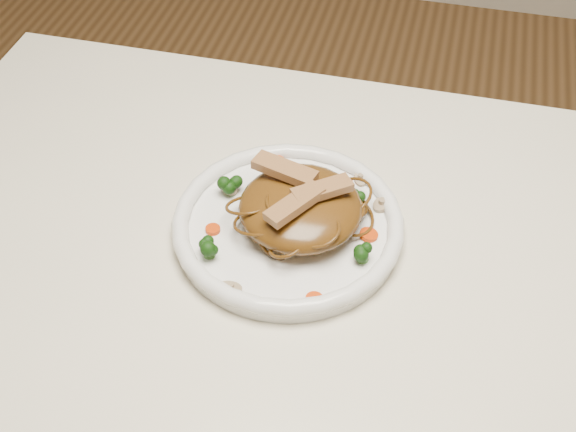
# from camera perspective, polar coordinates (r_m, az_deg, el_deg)

# --- Properties ---
(table) EXTENTS (1.20, 0.80, 0.75)m
(table) POSITION_cam_1_polar(r_m,az_deg,el_deg) (0.91, 4.28, -9.86)
(table) COLOR beige
(table) RESTS_ON ground
(plate) EXTENTS (0.29, 0.29, 0.02)m
(plate) POSITION_cam_1_polar(r_m,az_deg,el_deg) (0.88, 0.00, -1.00)
(plate) COLOR white
(plate) RESTS_ON table
(noodle_mound) EXTENTS (0.19, 0.19, 0.05)m
(noodle_mound) POSITION_cam_1_polar(r_m,az_deg,el_deg) (0.86, 0.96, 0.67)
(noodle_mound) COLOR #583810
(noodle_mound) RESTS_ON plate
(chicken_a) EXTENTS (0.07, 0.06, 0.01)m
(chicken_a) POSITION_cam_1_polar(r_m,az_deg,el_deg) (0.83, 2.63, 2.02)
(chicken_a) COLOR #A67D4E
(chicken_a) RESTS_ON noodle_mound
(chicken_b) EXTENTS (0.08, 0.04, 0.01)m
(chicken_b) POSITION_cam_1_polar(r_m,az_deg,el_deg) (0.86, -0.25, 3.56)
(chicken_b) COLOR #A67D4E
(chicken_b) RESTS_ON noodle_mound
(chicken_c) EXTENTS (0.06, 0.07, 0.01)m
(chicken_c) POSITION_cam_1_polar(r_m,az_deg,el_deg) (0.82, 0.53, 0.92)
(chicken_c) COLOR #A67D4E
(chicken_c) RESTS_ON noodle_mound
(broccoli_0) EXTENTS (0.03, 0.03, 0.03)m
(broccoli_0) POSITION_cam_1_polar(r_m,az_deg,el_deg) (0.88, 5.21, 1.33)
(broccoli_0) COLOR #14350B
(broccoli_0) RESTS_ON plate
(broccoli_1) EXTENTS (0.03, 0.03, 0.03)m
(broccoli_1) POSITION_cam_1_polar(r_m,az_deg,el_deg) (0.90, -4.43, 2.45)
(broccoli_1) COLOR #14350B
(broccoli_1) RESTS_ON plate
(broccoli_2) EXTENTS (0.03, 0.03, 0.03)m
(broccoli_2) POSITION_cam_1_polar(r_m,az_deg,el_deg) (0.84, -6.08, -2.42)
(broccoli_2) COLOR #14350B
(broccoli_2) RESTS_ON plate
(broccoli_3) EXTENTS (0.03, 0.03, 0.03)m
(broccoli_3) POSITION_cam_1_polar(r_m,az_deg,el_deg) (0.83, 5.78, -2.76)
(broccoli_3) COLOR #14350B
(broccoli_3) RESTS_ON plate
(carrot_0) EXTENTS (0.02, 0.02, 0.00)m
(carrot_0) POSITION_cam_1_polar(r_m,az_deg,el_deg) (0.92, 4.44, 2.51)
(carrot_0) COLOR #E33C08
(carrot_0) RESTS_ON plate
(carrot_1) EXTENTS (0.02, 0.02, 0.00)m
(carrot_1) POSITION_cam_1_polar(r_m,az_deg,el_deg) (0.87, -5.77, -1.02)
(carrot_1) COLOR #E33C08
(carrot_1) RESTS_ON plate
(carrot_2) EXTENTS (0.02, 0.02, 0.00)m
(carrot_2) POSITION_cam_1_polar(r_m,az_deg,el_deg) (0.86, 6.20, -1.43)
(carrot_2) COLOR #E33C08
(carrot_2) RESTS_ON plate
(carrot_3) EXTENTS (0.02, 0.02, 0.00)m
(carrot_3) POSITION_cam_1_polar(r_m,az_deg,el_deg) (0.95, -0.87, 4.09)
(carrot_3) COLOR #E33C08
(carrot_3) RESTS_ON plate
(carrot_4) EXTENTS (0.02, 0.02, 0.00)m
(carrot_4) POSITION_cam_1_polar(r_m,az_deg,el_deg) (0.80, 2.03, -6.40)
(carrot_4) COLOR #E33C08
(carrot_4) RESTS_ON plate
(mushroom_0) EXTENTS (0.03, 0.03, 0.01)m
(mushroom_0) POSITION_cam_1_polar(r_m,az_deg,el_deg) (0.81, -4.43, -5.56)
(mushroom_0) COLOR tan
(mushroom_0) RESTS_ON plate
(mushroom_1) EXTENTS (0.03, 0.03, 0.01)m
(mushroom_1) POSITION_cam_1_polar(r_m,az_deg,el_deg) (0.90, 7.19, 0.89)
(mushroom_1) COLOR tan
(mushroom_1) RESTS_ON plate
(mushroom_2) EXTENTS (0.04, 0.04, 0.01)m
(mushroom_2) POSITION_cam_1_polar(r_m,az_deg,el_deg) (0.92, -4.50, 2.16)
(mushroom_2) COLOR tan
(mushroom_2) RESTS_ON plate
(mushroom_3) EXTENTS (0.03, 0.03, 0.01)m
(mushroom_3) POSITION_cam_1_polar(r_m,az_deg,el_deg) (0.93, 5.56, 2.80)
(mushroom_3) COLOR tan
(mushroom_3) RESTS_ON plate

